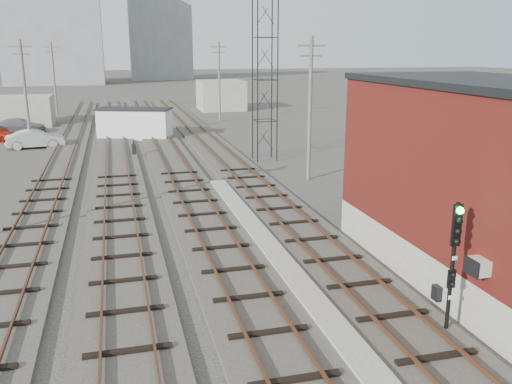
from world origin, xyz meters
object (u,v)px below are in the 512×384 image
object	(u,v)px
switch_stand	(134,150)
site_trailer	(135,123)
car_silver	(35,139)
car_grey	(20,126)
signal_mast	(454,259)

from	to	relation	value
switch_stand	site_trailer	distance (m)	9.19
car_silver	car_grey	world-z (taller)	car_silver
switch_stand	signal_mast	bearing A→B (deg)	-62.14
signal_mast	car_silver	xyz separation A→B (m)	(-15.76, 36.39, -1.63)
signal_mast	car_silver	world-z (taller)	signal_mast
car_grey	switch_stand	bearing A→B (deg)	-140.58
car_silver	site_trailer	bearing A→B (deg)	-76.83
site_trailer	car_silver	distance (m)	9.03
switch_stand	site_trailer	size ratio (longest dim) A/B	0.16
site_trailer	car_grey	xyz separation A→B (m)	(-11.08, 6.66, -0.72)
switch_stand	car_grey	world-z (taller)	car_grey
site_trailer	car_grey	distance (m)	12.95
car_grey	site_trailer	bearing A→B (deg)	-115.35
switch_stand	car_grey	bearing A→B (deg)	137.17
switch_stand	site_trailer	world-z (taller)	site_trailer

